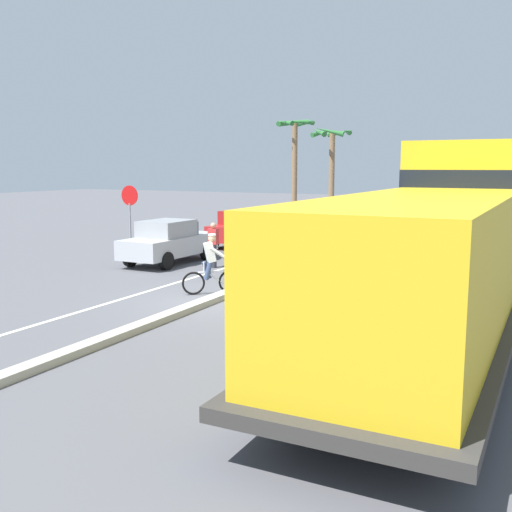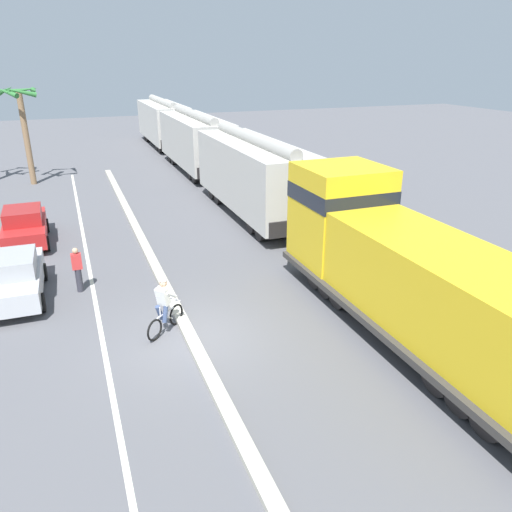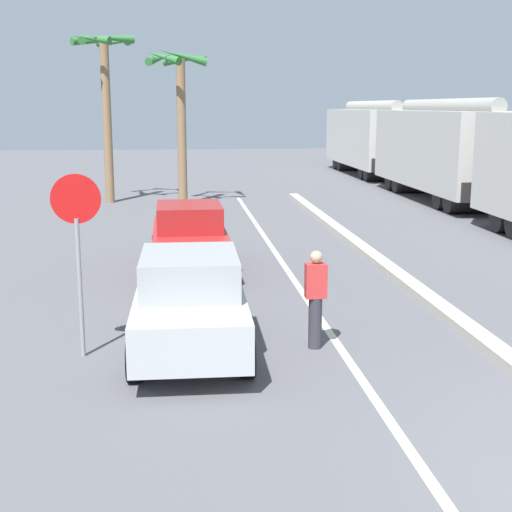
# 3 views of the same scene
# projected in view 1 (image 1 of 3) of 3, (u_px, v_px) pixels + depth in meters

# --- Properties ---
(ground_plane) EXTENTS (120.00, 120.00, 0.00)m
(ground_plane) POSITION_uv_depth(u_px,v_px,m) (218.00, 300.00, 16.27)
(ground_plane) COLOR #56565B
(median_curb) EXTENTS (0.36, 36.00, 0.16)m
(median_curb) POSITION_uv_depth(u_px,v_px,m) (303.00, 265.00, 21.55)
(median_curb) COLOR #B2AD9E
(median_curb) RESTS_ON ground
(lane_stripe) EXTENTS (0.14, 36.00, 0.01)m
(lane_stripe) POSITION_uv_depth(u_px,v_px,m) (244.00, 262.00, 22.63)
(lane_stripe) COLOR silver
(lane_stripe) RESTS_ON ground
(locomotive) EXTENTS (3.10, 11.61, 4.20)m
(locomotive) POSITION_uv_depth(u_px,v_px,m) (441.00, 257.00, 12.05)
(locomotive) COLOR gold
(locomotive) RESTS_ON ground
(hopper_car_lead) EXTENTS (2.90, 10.60, 4.18)m
(hopper_car_lead) POSITION_uv_depth(u_px,v_px,m) (499.00, 207.00, 22.72)
(hopper_car_lead) COLOR #B7B5AD
(hopper_car_lead) RESTS_ON ground
(parked_car_silver) EXTENTS (1.88, 4.22, 1.62)m
(parked_car_silver) POSITION_uv_depth(u_px,v_px,m) (169.00, 242.00, 22.36)
(parked_car_silver) COLOR #B7BABF
(parked_car_silver) RESTS_ON ground
(parked_car_red) EXTENTS (1.88, 4.22, 1.62)m
(parked_car_red) POSITION_uv_depth(u_px,v_px,m) (244.00, 228.00, 27.37)
(parked_car_red) COLOR red
(parked_car_red) RESTS_ON ground
(cyclist) EXTENTS (1.32, 1.18, 1.71)m
(cyclist) POSITION_uv_depth(u_px,v_px,m) (211.00, 266.00, 16.94)
(cyclist) COLOR black
(cyclist) RESTS_ON ground
(stop_sign) EXTENTS (0.76, 0.08, 2.88)m
(stop_sign) POSITION_uv_depth(u_px,v_px,m) (130.00, 208.00, 22.84)
(stop_sign) COLOR gray
(stop_sign) RESTS_ON ground
(palm_tree_near) EXTENTS (2.57, 2.69, 6.07)m
(palm_tree_near) POSITION_uv_depth(u_px,v_px,m) (332.00, 153.00, 37.25)
(palm_tree_near) COLOR #846647
(palm_tree_near) RESTS_ON ground
(palm_tree_far) EXTENTS (2.66, 2.76, 6.71)m
(palm_tree_far) POSITION_uv_depth(u_px,v_px,m) (294.00, 144.00, 39.39)
(palm_tree_far) COLOR #846647
(palm_tree_far) RESTS_ON ground
(pedestrian_by_cars) EXTENTS (0.34, 0.22, 1.62)m
(pedestrian_by_cars) POSITION_uv_depth(u_px,v_px,m) (213.00, 244.00, 21.33)
(pedestrian_by_cars) COLOR #33333D
(pedestrian_by_cars) RESTS_ON ground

